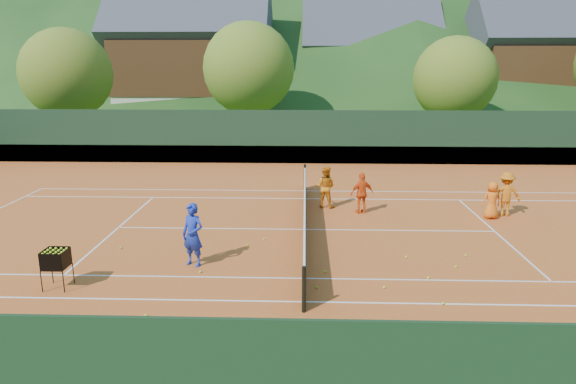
{
  "coord_description": "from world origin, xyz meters",
  "views": [
    {
      "loc": [
        -0.0,
        -16.62,
        5.47
      ],
      "look_at": [
        -0.56,
        0.0,
        1.33
      ],
      "focal_mm": 32.0,
      "sensor_mm": 36.0,
      "label": 1
    }
  ],
  "objects_px": {
    "student_c": "(492,200)",
    "chalet_mid": "(368,70)",
    "student_a": "(325,187)",
    "tennis_net": "(305,215)",
    "ball_hopper": "(56,260)",
    "chalet_right": "(535,67)",
    "coach": "(193,235)",
    "student_d": "(506,194)",
    "chalet_left": "(193,62)",
    "student_b": "(362,193)"
  },
  "relations": [
    {
      "from": "coach",
      "to": "ball_hopper",
      "type": "bearing_deg",
      "value": -129.2
    },
    {
      "from": "student_b",
      "to": "student_c",
      "type": "bearing_deg",
      "value": 154.28
    },
    {
      "from": "student_b",
      "to": "student_d",
      "type": "relative_size",
      "value": 0.93
    },
    {
      "from": "coach",
      "to": "student_a",
      "type": "height_order",
      "value": "coach"
    },
    {
      "from": "student_a",
      "to": "student_b",
      "type": "distance_m",
      "value": 1.56
    },
    {
      "from": "coach",
      "to": "student_b",
      "type": "height_order",
      "value": "coach"
    },
    {
      "from": "coach",
      "to": "student_a",
      "type": "bearing_deg",
      "value": 81.38
    },
    {
      "from": "student_c",
      "to": "chalet_mid",
      "type": "distance_m",
      "value": 32.77
    },
    {
      "from": "student_b",
      "to": "ball_hopper",
      "type": "height_order",
      "value": "student_b"
    },
    {
      "from": "student_d",
      "to": "chalet_left",
      "type": "height_order",
      "value": "chalet_left"
    },
    {
      "from": "student_d",
      "to": "chalet_left",
      "type": "relative_size",
      "value": 0.12
    },
    {
      "from": "student_d",
      "to": "tennis_net",
      "type": "distance_m",
      "value": 7.64
    },
    {
      "from": "student_b",
      "to": "student_c",
      "type": "height_order",
      "value": "student_b"
    },
    {
      "from": "student_a",
      "to": "chalet_right",
      "type": "distance_m",
      "value": 33.54
    },
    {
      "from": "tennis_net",
      "to": "chalet_mid",
      "type": "bearing_deg",
      "value": 79.99
    },
    {
      "from": "student_c",
      "to": "ball_hopper",
      "type": "xyz_separation_m",
      "value": [
        -12.94,
        -6.41,
        0.06
      ]
    },
    {
      "from": "coach",
      "to": "student_c",
      "type": "distance_m",
      "value": 10.96
    },
    {
      "from": "student_b",
      "to": "student_d",
      "type": "xyz_separation_m",
      "value": [
        5.26,
        -0.15,
        0.05
      ]
    },
    {
      "from": "coach",
      "to": "chalet_left",
      "type": "bearing_deg",
      "value": 125.33
    },
    {
      "from": "student_a",
      "to": "tennis_net",
      "type": "xyz_separation_m",
      "value": [
        -0.8,
        -2.86,
        -0.31
      ]
    },
    {
      "from": "student_c",
      "to": "chalet_mid",
      "type": "bearing_deg",
      "value": -95.67
    },
    {
      "from": "student_b",
      "to": "chalet_right",
      "type": "relative_size",
      "value": 0.13
    },
    {
      "from": "student_d",
      "to": "chalet_mid",
      "type": "height_order",
      "value": "chalet_mid"
    },
    {
      "from": "coach",
      "to": "student_d",
      "type": "relative_size",
      "value": 1.08
    },
    {
      "from": "student_a",
      "to": "tennis_net",
      "type": "distance_m",
      "value": 2.99
    },
    {
      "from": "ball_hopper",
      "to": "chalet_left",
      "type": "bearing_deg",
      "value": 96.26
    },
    {
      "from": "coach",
      "to": "student_d",
      "type": "xyz_separation_m",
      "value": [
        10.47,
        5.2,
        -0.07
      ]
    },
    {
      "from": "student_b",
      "to": "ball_hopper",
      "type": "xyz_separation_m",
      "value": [
        -8.31,
        -6.94,
        -0.02
      ]
    },
    {
      "from": "student_c",
      "to": "tennis_net",
      "type": "relative_size",
      "value": 0.11
    },
    {
      "from": "student_c",
      "to": "chalet_right",
      "type": "height_order",
      "value": "chalet_right"
    },
    {
      "from": "ball_hopper",
      "to": "chalet_mid",
      "type": "relative_size",
      "value": 0.08
    },
    {
      "from": "student_c",
      "to": "student_d",
      "type": "height_order",
      "value": "student_d"
    },
    {
      "from": "ball_hopper",
      "to": "chalet_right",
      "type": "relative_size",
      "value": 0.08
    },
    {
      "from": "coach",
      "to": "chalet_mid",
      "type": "bearing_deg",
      "value": 99.9
    },
    {
      "from": "coach",
      "to": "tennis_net",
      "type": "xyz_separation_m",
      "value": [
        3.08,
        3.29,
        -0.39
      ]
    },
    {
      "from": "student_a",
      "to": "ball_hopper",
      "type": "xyz_separation_m",
      "value": [
        -6.97,
        -7.75,
        -0.07
      ]
    },
    {
      "from": "chalet_right",
      "to": "student_c",
      "type": "bearing_deg",
      "value": -114.92
    },
    {
      "from": "tennis_net",
      "to": "student_b",
      "type": "bearing_deg",
      "value": 43.92
    },
    {
      "from": "tennis_net",
      "to": "chalet_left",
      "type": "height_order",
      "value": "chalet_left"
    },
    {
      "from": "student_b",
      "to": "ball_hopper",
      "type": "bearing_deg",
      "value": 20.81
    },
    {
      "from": "student_d",
      "to": "chalet_right",
      "type": "height_order",
      "value": "chalet_right"
    },
    {
      "from": "chalet_mid",
      "to": "chalet_right",
      "type": "height_order",
      "value": "chalet_right"
    },
    {
      "from": "student_b",
      "to": "chalet_mid",
      "type": "bearing_deg",
      "value": -115.97
    },
    {
      "from": "student_d",
      "to": "chalet_left",
      "type": "distance_m",
      "value": 33.39
    },
    {
      "from": "student_c",
      "to": "chalet_left",
      "type": "xyz_separation_m",
      "value": [
        -16.77,
        28.48,
        4.94
      ]
    },
    {
      "from": "coach",
      "to": "ball_hopper",
      "type": "distance_m",
      "value": 3.48
    },
    {
      "from": "student_a",
      "to": "student_c",
      "type": "distance_m",
      "value": 6.12
    },
    {
      "from": "student_c",
      "to": "chalet_mid",
      "type": "height_order",
      "value": "chalet_mid"
    },
    {
      "from": "student_a",
      "to": "student_c",
      "type": "relative_size",
      "value": 1.19
    },
    {
      "from": "coach",
      "to": "chalet_mid",
      "type": "xyz_separation_m",
      "value": [
        9.08,
        37.29,
        4.08
      ]
    }
  ]
}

